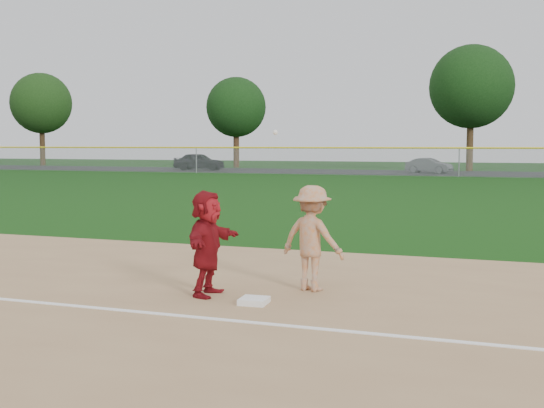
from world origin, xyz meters
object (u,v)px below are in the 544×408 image
(base_runner, at_px, (207,243))
(car_mid, at_px, (429,166))
(car_left, at_px, (199,161))
(first_base, at_px, (254,301))

(base_runner, xyz_separation_m, car_mid, (-2.05, 45.24, -0.20))
(car_left, xyz_separation_m, car_mid, (19.66, 0.29, -0.17))
(first_base, bearing_deg, car_left, 116.50)
(first_base, bearing_deg, car_mid, 93.63)
(base_runner, height_order, car_left, base_runner)
(base_runner, relative_size, car_left, 0.35)
(base_runner, xyz_separation_m, car_left, (-21.72, 44.95, -0.03))
(first_base, distance_m, base_runner, 1.15)
(car_left, height_order, car_mid, car_left)
(first_base, xyz_separation_m, car_mid, (-2.89, 45.53, 0.53))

